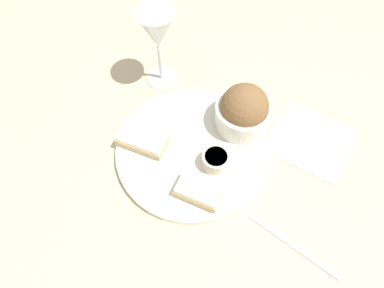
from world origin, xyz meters
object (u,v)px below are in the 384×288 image
salad_bowl (244,111)px  cheese_toast_near (143,139)px  sauce_ramekin (216,160)px  napkin (311,141)px  fork (293,246)px  cheese_toast_far (198,191)px  wine_glass (157,33)px

salad_bowl → cheese_toast_near: 0.21m
sauce_ramekin → cheese_toast_near: bearing=0.9°
sauce_ramekin → napkin: bearing=-143.8°
napkin → fork: same height
napkin → cheese_toast_near: bearing=21.4°
cheese_toast_near → fork: (-0.33, 0.10, -0.02)m
fork → napkin: bearing=-87.3°
cheese_toast_far → napkin: bearing=-132.4°
wine_glass → fork: size_ratio=1.07×
sauce_ramekin → wine_glass: wine_glass is taller
sauce_ramekin → cheese_toast_far: bearing=82.1°
salad_bowl → sauce_ramekin: (0.02, 0.11, -0.02)m
napkin → fork: (-0.01, 0.23, 0.00)m
sauce_ramekin → cheese_toast_near: (0.15, 0.00, -0.00)m
sauce_ramekin → cheese_toast_near: 0.15m
napkin → wine_glass: bearing=-9.0°
cheese_toast_far → fork: size_ratio=0.51×
salad_bowl → cheese_toast_far: 0.19m
salad_bowl → wine_glass: size_ratio=0.61×
fork → wine_glass: bearing=-37.8°
salad_bowl → napkin: salad_bowl is taller
cheese_toast_far → fork: cheese_toast_far is taller
fork → sauce_ramekin: bearing=-30.1°
cheese_toast_far → wine_glass: wine_glass is taller
salad_bowl → cheese_toast_near: bearing=33.4°
sauce_ramekin → fork: size_ratio=0.31×
salad_bowl → napkin: bearing=-175.7°
sauce_ramekin → napkin: size_ratio=0.29×
salad_bowl → fork: 0.27m
cheese_toast_near → cheese_toast_far: same height
sauce_ramekin → wine_glass: 0.28m
cheese_toast_near → sauce_ramekin: bearing=-179.1°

